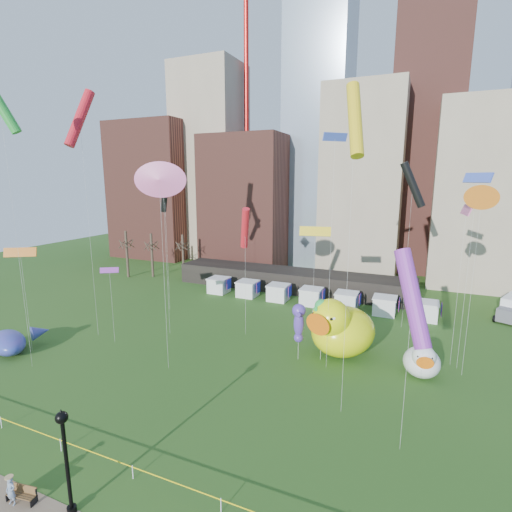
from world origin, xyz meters
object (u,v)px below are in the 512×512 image
at_px(small_duck, 422,361).
at_px(lamppost, 65,451).
at_px(park_bench, 23,493).
at_px(big_duck, 340,328).
at_px(whale_inflatable, 10,341).
at_px(seahorse_green, 322,315).
at_px(woman, 11,491).
at_px(seahorse_purple, 299,320).

relative_size(small_duck, lamppost, 0.74).
relative_size(small_duck, park_bench, 2.60).
distance_m(big_duck, whale_inflatable, 34.03).
relative_size(big_duck, park_bench, 5.17).
xyz_separation_m(big_duck, whale_inflatable, (-31.49, -12.77, -1.76)).
distance_m(small_duck, whale_inflatable, 40.81).
bearing_deg(seahorse_green, small_duck, 22.02).
bearing_deg(lamppost, small_duck, 53.65).
height_order(seahorse_green, lamppost, seahorse_green).
relative_size(small_duck, whale_inflatable, 0.65).
relative_size(big_duck, small_duck, 1.99).
xyz_separation_m(park_bench, woman, (-0.31, -0.41, 0.37)).
distance_m(whale_inflatable, lamppost, 25.19).
height_order(small_duck, seahorse_purple, seahorse_purple).
height_order(whale_inflatable, park_bench, whale_inflatable).
bearing_deg(woman, seahorse_purple, 62.88).
distance_m(seahorse_green, park_bench, 26.20).
bearing_deg(small_duck, park_bench, -135.82).
height_order(big_duck, seahorse_purple, big_duck).
xyz_separation_m(seahorse_purple, whale_inflatable, (-27.87, -10.25, -3.01)).
bearing_deg(small_duck, lamppost, -131.73).
distance_m(seahorse_purple, park_bench, 24.58).
xyz_separation_m(big_duck, small_duck, (7.69, -1.38, -1.35)).
bearing_deg(lamppost, seahorse_green, 71.03).
height_order(seahorse_green, woman, seahorse_green).
height_order(big_duck, small_duck, big_duck).
xyz_separation_m(small_duck, park_bench, (-20.24, -23.75, -1.08)).
xyz_separation_m(seahorse_green, park_bench, (-11.01, -23.40, -4.18)).
height_order(big_duck, lamppost, big_duck).
height_order(seahorse_purple, whale_inflatable, seahorse_purple).
bearing_deg(seahorse_purple, woman, -124.82).
bearing_deg(whale_inflatable, park_bench, -9.26).
distance_m(big_duck, lamppost, 26.36).
bearing_deg(seahorse_green, seahorse_purple, -139.12).
distance_m(park_bench, woman, 0.63).
bearing_deg(seahorse_green, lamppost, -89.14).
bearing_deg(small_duck, seahorse_purple, -179.57).
bearing_deg(whale_inflatable, big_duck, 45.94).
height_order(small_duck, lamppost, lamppost).
bearing_deg(seahorse_purple, seahorse_green, 8.10).
bearing_deg(big_duck, lamppost, -87.73).
distance_m(park_bench, lamppost, 4.58).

